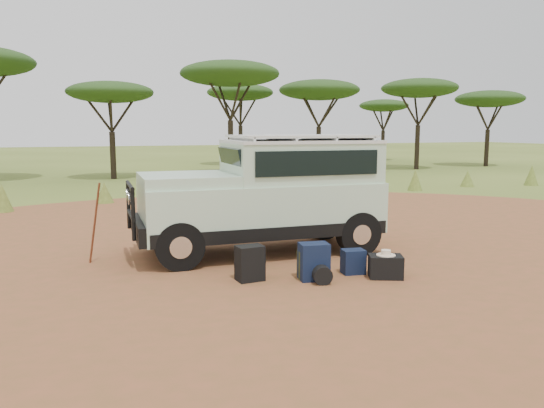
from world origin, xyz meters
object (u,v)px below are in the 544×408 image
object	(u,v)px
safari_vehicle	(268,196)
duffel_navy	(353,262)
backpack_olive	(308,264)
backpack_navy	(314,262)
walking_staff	(95,224)
backpack_black	(250,263)
hard_case	(386,267)

from	to	relation	value
safari_vehicle	duffel_navy	xyz separation A→B (m)	(0.79, -2.08, -0.93)
backpack_olive	duffel_navy	xyz separation A→B (m)	(0.85, -0.02, -0.03)
safari_vehicle	backpack_navy	size ratio (longest dim) A/B	7.99
walking_staff	backpack_olive	distance (m)	4.01
safari_vehicle	backpack_navy	xyz separation A→B (m)	(-0.01, -2.18, -0.83)
walking_staff	duffel_navy	xyz separation A→B (m)	(4.12, -2.26, -0.55)
backpack_navy	backpack_black	bearing A→B (deg)	169.99
backpack_olive	duffel_navy	bearing A→B (deg)	9.97
walking_staff	backpack_black	distance (m)	3.11
backpack_navy	hard_case	bearing A→B (deg)	-6.79
safari_vehicle	backpack_black	xyz separation A→B (m)	(-1.02, -1.84, -0.85)
backpack_black	backpack_navy	xyz separation A→B (m)	(1.01, -0.34, 0.02)
backpack_navy	hard_case	size ratio (longest dim) A/B	1.13
safari_vehicle	backpack_black	distance (m)	2.27
backpack_navy	backpack_olive	world-z (taller)	backpack_navy
safari_vehicle	walking_staff	xyz separation A→B (m)	(-3.33, 0.18, -0.38)
backpack_olive	hard_case	distance (m)	1.30
safari_vehicle	walking_staff	bearing A→B (deg)	179.09
backpack_black	backpack_olive	distance (m)	0.98
walking_staff	backpack_navy	bearing A→B (deg)	-69.09
backpack_black	backpack_olive	world-z (taller)	backpack_black
backpack_black	duffel_navy	world-z (taller)	backpack_black
backpack_olive	duffel_navy	distance (m)	0.85
hard_case	backpack_olive	bearing A→B (deg)	-175.49
duffel_navy	walking_staff	bearing A→B (deg)	160.00
backpack_olive	backpack_navy	bearing A→B (deg)	-56.60
backpack_black	walking_staff	bearing A→B (deg)	134.08
safari_vehicle	hard_case	world-z (taller)	safari_vehicle
safari_vehicle	hard_case	distance (m)	2.92
safari_vehicle	walking_staff	distance (m)	3.36
backpack_navy	duffel_navy	size ratio (longest dim) A/B	1.46
backpack_navy	walking_staff	bearing A→B (deg)	153.13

